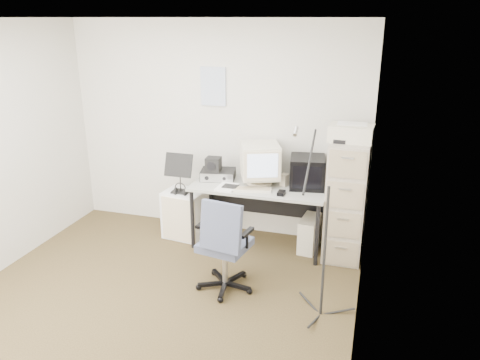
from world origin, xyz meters
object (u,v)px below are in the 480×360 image
(filing_cabinet, at_px, (346,200))
(desk, at_px, (259,215))
(side_cart, at_px, (185,214))
(office_chair, at_px, (225,243))

(filing_cabinet, height_order, desk, filing_cabinet)
(desk, distance_m, side_cart, 0.91)
(desk, distance_m, office_chair, 1.01)
(filing_cabinet, relative_size, office_chair, 1.34)
(filing_cabinet, relative_size, side_cart, 2.28)
(office_chair, bearing_deg, side_cart, 140.34)
(office_chair, xyz_separation_m, side_cart, (-0.82, 0.96, -0.20))
(desk, bearing_deg, side_cart, -177.77)
(filing_cabinet, distance_m, desk, 0.99)
(office_chair, distance_m, side_cart, 1.28)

